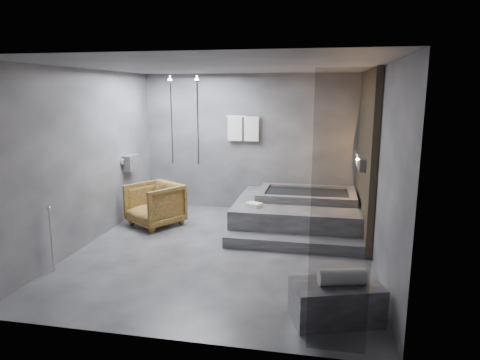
# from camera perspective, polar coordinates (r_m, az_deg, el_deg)

# --- Properties ---
(room) EXTENTS (5.00, 5.04, 2.82)m
(room) POSITION_cam_1_polar(r_m,az_deg,el_deg) (6.55, 1.61, 5.43)
(room) COLOR #333335
(room) RESTS_ON ground
(tub_deck) EXTENTS (2.20, 2.00, 0.50)m
(tub_deck) POSITION_cam_1_polar(r_m,az_deg,el_deg) (7.95, 7.66, -4.42)
(tub_deck) COLOR #38383B
(tub_deck) RESTS_ON ground
(tub_step) EXTENTS (2.20, 0.36, 0.18)m
(tub_step) POSITION_cam_1_polar(r_m,az_deg,el_deg) (6.88, 7.01, -8.41)
(tub_step) COLOR #38383B
(tub_step) RESTS_ON ground
(concrete_bench) EXTENTS (1.06, 0.79, 0.43)m
(concrete_bench) POSITION_cam_1_polar(r_m,az_deg,el_deg) (4.93, 12.70, -15.57)
(concrete_bench) COLOR #333336
(concrete_bench) RESTS_ON ground
(driftwood_chair) EXTENTS (1.18, 1.19, 0.79)m
(driftwood_chair) POSITION_cam_1_polar(r_m,az_deg,el_deg) (8.08, -11.27, -3.21)
(driftwood_chair) COLOR #473011
(driftwood_chair) RESTS_ON ground
(rolled_towel) EXTENTS (0.53, 0.29, 0.18)m
(rolled_towel) POSITION_cam_1_polar(r_m,az_deg,el_deg) (4.79, 13.45, -12.45)
(rolled_towel) COLOR silver
(rolled_towel) RESTS_ON concrete_bench
(deck_towel) EXTENTS (0.31, 0.28, 0.07)m
(deck_towel) POSITION_cam_1_polar(r_m,az_deg,el_deg) (7.38, 1.86, -3.32)
(deck_towel) COLOR white
(deck_towel) RESTS_ON tub_deck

